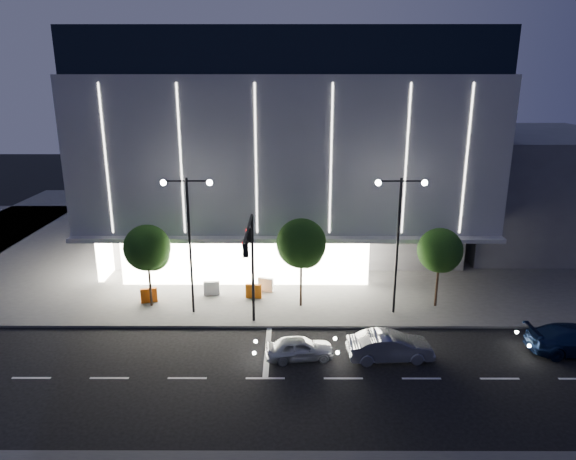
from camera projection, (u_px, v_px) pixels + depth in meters
The scene contains 16 objects.
ground at pixel (230, 363), 27.68m from camera, with size 160.00×160.00×0.00m, color black.
sidewalk_museum at pixel (307, 233), 50.67m from camera, with size 70.00×40.00×0.15m, color #474747.
museum at pixel (287, 142), 46.44m from camera, with size 30.00×25.80×18.00m.
annex_building at pixel (526, 184), 49.22m from camera, with size 16.00×20.00×10.00m, color #4C4C51.
traffic_mast at pixel (251, 255), 29.46m from camera, with size 0.33×5.89×7.07m.
street_lamp_west at pixel (189, 226), 31.76m from camera, with size 3.16×0.36×9.00m.
street_lamp_east at pixel (399, 226), 31.72m from camera, with size 3.16×0.36×9.00m.
tree_left at pixel (148, 250), 33.29m from camera, with size 3.02×3.02×5.72m.
tree_mid at pixel (302, 246), 33.18m from camera, with size 3.25×3.25×6.15m.
tree_right at pixel (440, 253), 33.28m from camera, with size 2.91×2.91×5.51m.
car_lead at pixel (300, 348), 27.93m from camera, with size 1.50×3.73×1.27m, color silver.
car_second at pixel (390, 346), 27.85m from camera, with size 1.61×4.61×1.52m, color #ACB0B4.
barrier_a at pixel (149, 295), 34.70m from camera, with size 1.10×0.25×1.00m, color #F25E0D.
barrier_b at pixel (212, 288), 35.87m from camera, with size 1.10×0.25×1.00m, color silver.
barrier_c at pixel (254, 291), 35.40m from camera, with size 1.10×0.25×1.00m, color #D05B0B.
barrier_d at pixel (266, 285), 36.51m from camera, with size 1.10×0.25×1.00m, color silver.
Camera 1 is at (3.23, -24.51, 14.71)m, focal length 32.00 mm.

